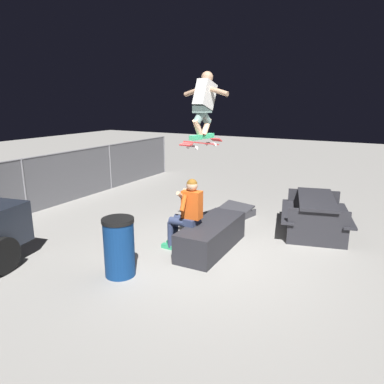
{
  "coord_description": "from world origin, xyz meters",
  "views": [
    {
      "loc": [
        -5.3,
        -2.55,
        2.69
      ],
      "look_at": [
        0.03,
        0.4,
        1.12
      ],
      "focal_mm": 33.64,
      "sensor_mm": 36.0,
      "label": 1
    }
  ],
  "objects": [
    {
      "name": "skater_airborne",
      "position": [
        0.27,
        0.3,
        2.64
      ],
      "size": [
        0.63,
        0.89,
        1.12
      ],
      "color": "#2D9E66"
    },
    {
      "name": "ledge_box_main",
      "position": [
        0.29,
        0.13,
        0.26
      ],
      "size": [
        1.79,
        0.69,
        0.52
      ],
      "primitive_type": "cube",
      "rotation": [
        0.0,
        0.0,
        0.02
      ],
      "color": "#28282D",
      "rests_on": "ground"
    },
    {
      "name": "fence_back",
      "position": [
        0.0,
        4.92,
        0.73
      ],
      "size": [
        12.05,
        0.05,
        1.36
      ],
      "color": "slate",
      "rests_on": "ground"
    },
    {
      "name": "kicker_ramp",
      "position": [
        2.06,
        0.6,
        0.06
      ],
      "size": [
        1.4,
        1.05,
        0.34
      ],
      "color": "#38383D",
      "rests_on": "ground"
    },
    {
      "name": "picnic_table_back",
      "position": [
        2.1,
        -1.36,
        0.5
      ],
      "size": [
        1.98,
        1.72,
        0.75
      ],
      "color": "#28282D",
      "rests_on": "ground"
    },
    {
      "name": "skateboard",
      "position": [
        0.22,
        0.31,
        1.96
      ],
      "size": [
        1.04,
        0.33,
        0.15
      ],
      "color": "#B72D2D"
    },
    {
      "name": "trash_bin",
      "position": [
        -1.32,
        0.95,
        0.47
      ],
      "size": [
        0.5,
        0.5,
        0.94
      ],
      "color": "navy",
      "rests_on": "ground"
    },
    {
      "name": "person_sitting_on_ledge",
      "position": [
        0.02,
        0.51,
        0.76
      ],
      "size": [
        0.59,
        0.76,
        1.35
      ],
      "color": "#2D3856",
      "rests_on": "ground"
    },
    {
      "name": "ground_plane",
      "position": [
        0.0,
        0.0,
        0.0
      ],
      "size": [
        40.0,
        40.0,
        0.0
      ],
      "primitive_type": "plane",
      "color": "gray"
    }
  ]
}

